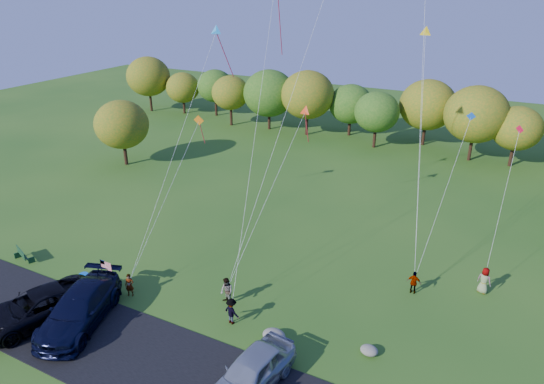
{
  "coord_description": "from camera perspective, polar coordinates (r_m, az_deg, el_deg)",
  "views": [
    {
      "loc": [
        14.52,
        -18.31,
        18.13
      ],
      "look_at": [
        1.9,
        6.0,
        6.18
      ],
      "focal_mm": 32.0,
      "sensor_mm": 36.0,
      "label": 1
    }
  ],
  "objects": [
    {
      "name": "treeline",
      "position": [
        57.25,
        14.43,
        9.19
      ],
      "size": [
        74.59,
        27.8,
        8.63
      ],
      "color": "#341D13",
      "rests_on": "ground"
    },
    {
      "name": "ground",
      "position": [
        29.58,
        -8.95,
        -14.58
      ],
      "size": [
        140.0,
        140.0,
        0.0
      ],
      "primitive_type": "plane",
      "color": "#275718",
      "rests_on": "ground"
    },
    {
      "name": "trash_barrel",
      "position": [
        33.99,
        -21.21,
        -9.61
      ],
      "size": [
        0.58,
        0.58,
        0.88
      ],
      "primitive_type": "cylinder",
      "color": "blue",
      "rests_on": "ground"
    },
    {
      "name": "flyer_c",
      "position": [
        28.6,
        -4.77,
        -13.81
      ],
      "size": [
        1.15,
        0.81,
        1.62
      ],
      "primitive_type": "imported",
      "rotation": [
        0.0,
        0.0,
        2.92
      ],
      "color": "#4C4C59",
      "rests_on": "ground"
    },
    {
      "name": "minivan_navy",
      "position": [
        30.39,
        -21.72,
        -12.61
      ],
      "size": [
        4.72,
        7.23,
        1.95
      ],
      "primitive_type": "imported",
      "rotation": [
        0.0,
        0.0,
        0.32
      ],
      "color": "black",
      "rests_on": "asphalt_lane"
    },
    {
      "name": "boulder_far",
      "position": [
        27.37,
        11.35,
        -17.8
      ],
      "size": [
        0.95,
        0.79,
        0.49
      ],
      "primitive_type": "ellipsoid",
      "color": "gray",
      "rests_on": "ground"
    },
    {
      "name": "park_bench",
      "position": [
        38.52,
        -27.31,
        -6.54
      ],
      "size": [
        1.68,
        0.87,
        0.96
      ],
      "rotation": [
        0.0,
        0.0,
        -0.36
      ],
      "color": "#163C20",
      "rests_on": "ground"
    },
    {
      "name": "flag_assembly",
      "position": [
        32.06,
        -19.11,
        -8.54
      ],
      "size": [
        0.89,
        0.58,
        2.4
      ],
      "color": "black",
      "rests_on": "ground"
    },
    {
      "name": "flyer_b",
      "position": [
        30.03,
        -5.35,
        -11.58
      ],
      "size": [
        1.08,
        0.99,
        1.79
      ],
      "primitive_type": "imported",
      "rotation": [
        0.0,
        0.0,
        -0.45
      ],
      "color": "#4C4C59",
      "rests_on": "ground"
    },
    {
      "name": "minivan_dark",
      "position": [
        31.58,
        -25.89,
        -12.08
      ],
      "size": [
        5.08,
        7.15,
        1.81
      ],
      "primitive_type": "imported",
      "rotation": [
        0.0,
        0.0,
        -0.36
      ],
      "color": "black",
      "rests_on": "asphalt_lane"
    },
    {
      "name": "flyer_e",
      "position": [
        33.66,
        23.68,
        -9.51
      ],
      "size": [
        0.99,
        0.8,
        1.76
      ],
      "primitive_type": "imported",
      "rotation": [
        0.0,
        0.0,
        2.83
      ],
      "color": "#4C4C59",
      "rests_on": "ground"
    },
    {
      "name": "flyer_d",
      "position": [
        32.17,
        16.36,
        -10.19
      ],
      "size": [
        0.91,
        0.39,
        1.54
      ],
      "primitive_type": "imported",
      "rotation": [
        0.0,
        0.0,
        3.13
      ],
      "color": "#4C4C59",
      "rests_on": "ground"
    },
    {
      "name": "flyer_a",
      "position": [
        31.95,
        -16.41,
        -10.46
      ],
      "size": [
        0.65,
        0.55,
        1.53
      ],
      "primitive_type": "imported",
      "rotation": [
        0.0,
        0.0,
        0.38
      ],
      "color": "#4C4C59",
      "rests_on": "ground"
    },
    {
      "name": "minivan_silver",
      "position": [
        24.69,
        -2.42,
        -20.44
      ],
      "size": [
        2.86,
        5.65,
        1.85
      ],
      "primitive_type": "imported",
      "rotation": [
        0.0,
        0.0,
        -0.13
      ],
      "color": "#B0B5BB",
      "rests_on": "asphalt_lane"
    },
    {
      "name": "asphalt_lane",
      "position": [
        27.27,
        -14.13,
        -18.91
      ],
      "size": [
        44.0,
        6.0,
        0.06
      ],
      "primitive_type": "cube",
      "color": "black",
      "rests_on": "ground"
    },
    {
      "name": "boulder_near",
      "position": [
        27.63,
        0.24,
        -16.54
      ],
      "size": [
        1.32,
        1.03,
        0.66
      ],
      "primitive_type": "ellipsoid",
      "color": "gray",
      "rests_on": "ground"
    }
  ]
}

